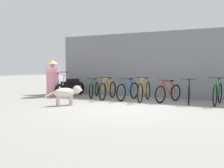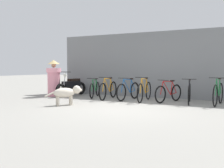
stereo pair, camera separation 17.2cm
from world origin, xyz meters
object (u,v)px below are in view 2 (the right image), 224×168
Objects in this scene: stray_dog at (67,92)px; person_in_robes at (54,78)px; bicycle_5 at (189,93)px; bicycle_2 at (128,91)px; bicycle_1 at (108,90)px; bicycle_6 at (218,94)px; bicycle_0 at (95,89)px; motorcycle at (71,86)px; bicycle_4 at (169,93)px; bicycle_3 at (144,91)px.

stray_dog is 0.69× the size of person_in_robes.
person_in_robes is (-5.61, -0.35, 0.42)m from bicycle_5.
bicycle_2 is 3.41m from person_in_robes.
stray_dog is (-0.42, -2.09, 0.06)m from bicycle_1.
bicycle_5 is 0.92m from bicycle_6.
motorcycle is at bearing -109.05° from bicycle_0.
motorcycle is at bearing -71.78° from bicycle_4.
bicycle_6 reaches higher than bicycle_2.
bicycle_3 is 1.57m from bicycle_5.
motorcycle is at bearing -86.27° from bicycle_6.
bicycle_0 is at bearing -100.18° from bicycle_5.
bicycle_0 is 1.03× the size of person_in_robes.
bicycle_6 is (1.63, 0.02, 0.05)m from bicycle_4.
bicycle_6 reaches higher than bicycle_0.
bicycle_6 is at bearing 89.87° from bicycle_3.
stray_dog is at bearing -8.93° from bicycle_0.
bicycle_1 is 1.18× the size of bicycle_4.
bicycle_1 is 1.07× the size of bicycle_2.
bicycle_6 is 0.85× the size of motorcycle.
bicycle_6 is at bearing -148.73° from person_in_robes.
bicycle_6 is at bearing -27.31° from stray_dog.
bicycle_0 is at bearing 92.50° from motorcycle.
bicycle_3 is at bearing 89.04° from motorcycle.
bicycle_4 is (1.52, 0.08, -0.02)m from bicycle_2.
bicycle_2 is at bearing -101.40° from bicycle_3.
bicycle_3 reaches higher than stray_dog.
bicycle_0 is 1.07× the size of bicycle_4.
bicycle_3 is at bearing -92.32° from bicycle_5.
bicycle_0 is at bearing -115.04° from bicycle_1.
bicycle_1 is 2.01m from motorcycle.
bicycle_3 is 0.91× the size of motorcycle.
bicycle_5 reaches higher than stray_dog.
person_in_robes is at bearing -46.57° from motorcycle.
bicycle_5 reaches higher than bicycle_4.
person_in_robes is at bearing -91.94° from bicycle_1.
bicycle_2 is 1.06× the size of person_in_robes.
bicycle_0 is 0.97× the size of bicycle_2.
person_in_robes is at bearing 83.35° from stray_dog.
motorcycle is at bearing -99.28° from bicycle_3.
bicycle_3 is at bearing -7.09° from stray_dog.
bicycle_6 is 5.95m from motorcycle.
motorcycle is (-4.32, 0.14, 0.09)m from bicycle_4.
person_in_robes is (-6.52, -0.35, 0.40)m from bicycle_6.
bicycle_5 is 5.04m from motorcycle.
bicycle_0 is 3.83m from bicycle_5.
stray_dog is 2.90m from person_in_robes.
person_in_robes reaches higher than bicycle_5.
bicycle_2 is at bearing 90.35° from bicycle_1.
bicycle_3 is at bearing -149.41° from person_in_robes.
bicycle_5 is at bearing -84.83° from bicycle_6.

